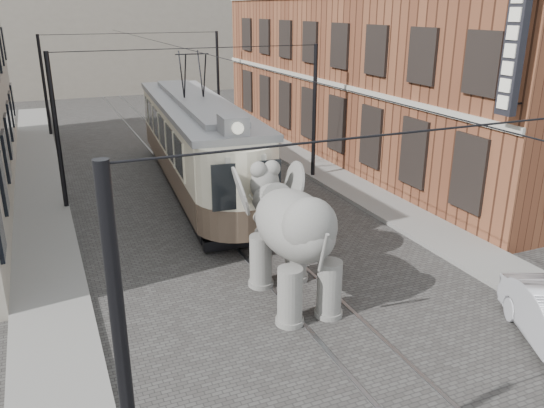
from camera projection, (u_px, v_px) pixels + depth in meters
name	position (u px, v px, depth m)	size (l,w,h in m)	color
ground	(256.00, 244.00, 18.40)	(120.00, 120.00, 0.00)	#3D3B38
tram_rails	(256.00, 243.00, 18.39)	(1.54, 80.00, 0.02)	slate
sidewalk_right	(405.00, 216.00, 20.59)	(2.00, 60.00, 0.15)	slate
sidewalk_left	(48.00, 277.00, 15.97)	(2.00, 60.00, 0.15)	slate
brick_building	(389.00, 37.00, 28.22)	(8.00, 26.00, 12.00)	brown
distant_block	(96.00, 12.00, 50.65)	(28.00, 10.00, 14.00)	gray
catenary	(204.00, 127.00, 21.63)	(11.00, 30.20, 6.00)	black
tram	(195.00, 122.00, 23.27)	(2.98, 14.43, 5.72)	beige
elephant	(294.00, 242.00, 14.33)	(3.03, 5.51, 3.37)	#62605A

